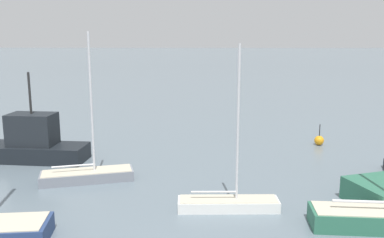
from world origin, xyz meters
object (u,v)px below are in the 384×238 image
sailboat_2 (87,174)px  sailboat_5 (228,202)px  channel_buoy_0 (319,140)px  fishing_boat_0 (30,144)px

sailboat_2 → sailboat_5: sailboat_2 is taller
sailboat_5 → channel_buoy_0: sailboat_5 is taller
sailboat_5 → fishing_boat_0: (-11.64, 7.23, 0.66)m
fishing_boat_0 → channel_buoy_0: (18.72, 4.05, -0.69)m
fishing_boat_0 → channel_buoy_0: 19.16m
sailboat_5 → channel_buoy_0: bearing=56.1°
sailboat_2 → fishing_boat_0: 5.82m
sailboat_2 → sailboat_5: bearing=-42.0°
sailboat_2 → channel_buoy_0: size_ratio=5.21×
sailboat_5 → fishing_boat_0: bearing=146.4°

